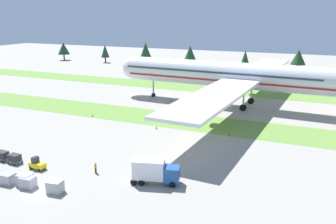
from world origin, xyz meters
name	(u,v)px	position (x,y,z in m)	size (l,w,h in m)	color
ground_plane	(47,192)	(0.00, 0.00, 0.00)	(400.00, 400.00, 0.00)	gray
grass_strip_near	(164,119)	(0.00, 39.35, 0.00)	(320.00, 12.60, 0.01)	olive
grass_strip_far	(211,89)	(0.00, 76.55, 0.00)	(320.00, 12.60, 0.01)	olive
airliner	(240,76)	(13.48, 57.83, 8.28)	(71.30, 87.44, 23.10)	silver
baggage_tug	(37,164)	(-6.67, 5.32, 0.81)	(2.67, 1.44, 1.97)	yellow
cargo_dolly_lead	(14,158)	(-11.69, 5.61, 0.92)	(2.28, 1.62, 1.55)	#A3A3A8
cargo_dolly_second	(2,155)	(-14.59, 5.77, 0.92)	(2.28, 1.62, 1.55)	#A3A3A8
catering_truck	(155,171)	(12.57, 8.32, 1.95)	(7.32, 4.15, 3.58)	#1E4C8E
ground_crew_marshaller	(96,167)	(2.70, 7.76, 0.95)	(0.36, 0.55, 1.74)	black
uld_container_0	(7,179)	(-6.92, -0.32, 0.76)	(2.00, 1.60, 1.53)	#A3A3A8
uld_container_1	(28,182)	(-3.33, -0.08, 0.79)	(2.00, 1.60, 1.59)	#A3A3A8
uld_container_2	(25,180)	(-4.22, 0.26, 0.82)	(2.00, 1.60, 1.64)	#A3A3A8
uld_container_3	(55,187)	(1.26, 0.26, 0.87)	(2.00, 1.60, 1.73)	#A3A3A8
taxiway_marker_0	(156,127)	(1.73, 31.55, 0.32)	(0.44, 0.44, 0.64)	orange
taxiway_marker_1	(93,115)	(-16.43, 34.15, 0.26)	(0.44, 0.44, 0.52)	orange
taxiway_marker_2	(229,134)	(17.24, 33.13, 0.35)	(0.44, 0.44, 0.69)	orange
distant_tree_line	(249,56)	(3.24, 119.49, 6.70)	(193.08, 9.10, 12.40)	#4C3823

